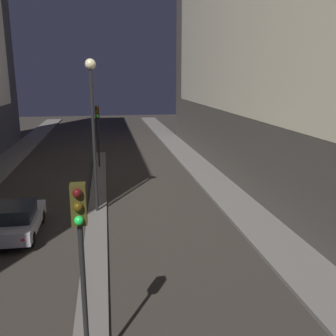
% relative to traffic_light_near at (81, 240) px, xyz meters
% --- Properties ---
extents(median_strip, '(0.98, 29.94, 0.14)m').
position_rel_traffic_light_near_xyz_m(median_strip, '(0.00, 11.97, -3.51)').
color(median_strip, '#66605B').
rests_on(median_strip, ground).
extents(traffic_light_near, '(0.32, 0.42, 4.70)m').
position_rel_traffic_light_near_xyz_m(traffic_light_near, '(0.00, 0.00, 0.00)').
color(traffic_light_near, black).
rests_on(traffic_light_near, median_strip).
extents(traffic_light_mid, '(0.32, 0.42, 4.70)m').
position_rel_traffic_light_near_xyz_m(traffic_light_mid, '(0.00, 21.20, 0.00)').
color(traffic_light_mid, black).
rests_on(traffic_light_mid, median_strip).
extents(street_lamp, '(0.53, 0.53, 7.69)m').
position_rel_traffic_light_near_xyz_m(street_lamp, '(0.00, 11.29, 1.86)').
color(street_lamp, black).
rests_on(street_lamp, median_strip).
extents(car_left_lane, '(1.91, 4.29, 1.51)m').
position_rel_traffic_light_near_xyz_m(car_left_lane, '(-3.51, 8.98, -2.83)').
color(car_left_lane, '#B2B2B7').
rests_on(car_left_lane, ground).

